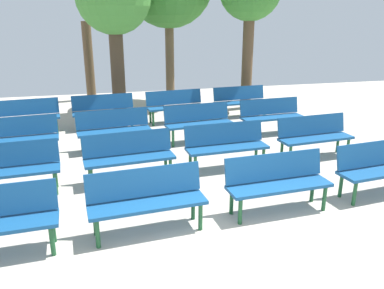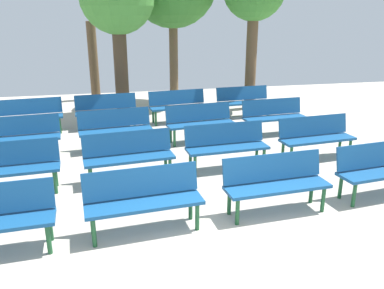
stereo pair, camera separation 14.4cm
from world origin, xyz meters
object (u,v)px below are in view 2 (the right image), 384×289
object	(u,v)px
bench_r2_c2	(200,120)
bench_r3_c3	(243,100)
bench_r1_c0	(9,165)
bench_r2_c1	(115,127)
bench_r0_c2	(275,180)
bench_r0_c3	(382,166)
bench_r3_c0	(29,114)
bench_r1_c3	(316,135)
bench_r0_c1	(143,197)
bench_r3_c2	(178,104)
bench_r1_c1	(129,153)
tree_3	(93,61)
bench_r2_c3	(274,114)
bench_r1_c2	(226,143)
bench_r3_c1	(106,109)
bench_r2_c0	(20,135)

from	to	relation	value
bench_r2_c2	bench_r3_c3	size ratio (longest dim) A/B	1.01
bench_r1_c0	bench_r2_c1	bearing A→B (deg)	43.88
bench_r0_c2	bench_r0_c3	size ratio (longest dim) A/B	0.99
bench_r3_c0	bench_r3_c3	xyz separation A→B (m)	(5.86, 0.48, 0.00)
bench_r1_c3	bench_r0_c2	bearing A→B (deg)	-136.99
bench_r0_c1	bench_r3_c2	size ratio (longest dim) A/B	1.00
bench_r0_c2	bench_r3_c3	xyz separation A→B (m)	(1.56, 5.70, 0.00)
bench_r2_c1	bench_r0_c3	bearing A→B (deg)	-45.12
bench_r1_c1	tree_3	bearing A→B (deg)	89.49
bench_r1_c1	bench_r2_c1	bearing A→B (deg)	89.77
bench_r1_c1	bench_r2_c2	bearing A→B (deg)	41.94
bench_r0_c3	bench_r2_c1	size ratio (longest dim) A/B	1.00
bench_r3_c0	bench_r0_c1	bearing A→B (deg)	-72.26
bench_r1_c0	bench_r0_c1	bearing A→B (deg)	-43.29
bench_r2_c3	bench_r0_c2	bearing A→B (deg)	-117.56
bench_r0_c3	bench_r2_c3	distance (m)	3.69
bench_r1_c3	bench_r3_c0	xyz separation A→B (m)	(-6.11, 3.22, 0.00)
bench_r1_c1	bench_r1_c3	world-z (taller)	same
bench_r1_c0	bench_r1_c1	bearing A→B (deg)	0.14
bench_r2_c3	bench_r3_c0	size ratio (longest dim) A/B	0.99
bench_r0_c1	bench_r2_c3	size ratio (longest dim) A/B	1.00
bench_r2_c3	bench_r3_c0	xyz separation A→B (m)	(-5.98, 1.39, 0.00)
bench_r0_c1	bench_r2_c2	distance (m)	4.16
bench_r2_c3	tree_3	bearing A→B (deg)	125.03
bench_r3_c2	bench_r3_c3	distance (m)	2.00
bench_r2_c2	bench_r0_c2	bearing A→B (deg)	-91.84
bench_r1_c1	bench_r1_c2	distance (m)	1.89
bench_r1_c2	bench_r2_c2	size ratio (longest dim) A/B	0.99
bench_r0_c3	bench_r3_c0	world-z (taller)	same
bench_r3_c0	bench_r3_c2	size ratio (longest dim) A/B	1.00
bench_r3_c2	bench_r3_c1	bearing A→B (deg)	178.68
bench_r0_c3	bench_r2_c2	world-z (taller)	same
bench_r2_c0	tree_3	distance (m)	6.15
bench_r0_c1	bench_r3_c1	xyz separation A→B (m)	(-0.41, 5.51, 0.00)
bench_r2_c1	bench_r2_c2	bearing A→B (deg)	-2.67
bench_r1_c2	bench_r2_c2	xyz separation A→B (m)	(-0.08, 1.81, 0.00)
bench_r1_c3	bench_r1_c2	bearing A→B (deg)	178.92
bench_r1_c0	bench_r3_c3	size ratio (longest dim) A/B	1.00
bench_r2_c1	bench_r3_c2	distance (m)	2.68
bench_r1_c3	bench_r3_c3	distance (m)	3.71
bench_r1_c1	bench_r2_c1	distance (m)	1.86
bench_r3_c0	bench_r2_c1	bearing A→B (deg)	-44.44
bench_r2_c2	bench_r3_c3	bearing A→B (deg)	42.13
bench_r2_c0	tree_3	size ratio (longest dim) A/B	0.61
bench_r0_c1	bench_r1_c0	world-z (taller)	same
bench_r1_c2	bench_r3_c3	distance (m)	4.21
bench_r2_c1	bench_r3_c0	bearing A→B (deg)	135.38
bench_r2_c0	bench_r1_c2	bearing A→B (deg)	-25.46
bench_r2_c0	bench_r2_c3	world-z (taller)	same
bench_r3_c0	bench_r3_c2	bearing A→B (deg)	-0.94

